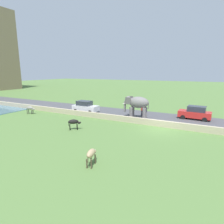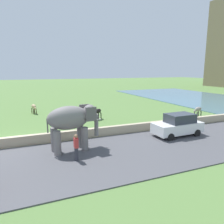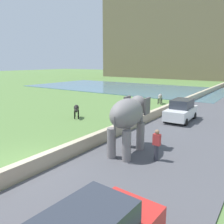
% 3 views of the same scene
% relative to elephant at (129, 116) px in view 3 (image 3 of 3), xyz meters
% --- Properties ---
extents(ground_plane, '(220.00, 220.00, 0.00)m').
position_rel_elephant_xyz_m(ground_plane, '(-3.40, -4.03, -2.04)').
color(ground_plane, '#567A3D').
extents(road_surface, '(7.00, 120.00, 0.06)m').
position_rel_elephant_xyz_m(road_surface, '(1.60, 15.97, -2.01)').
color(road_surface, '#4C4C51').
rests_on(road_surface, ground).
extents(barrier_wall, '(0.40, 110.00, 0.73)m').
position_rel_elephant_xyz_m(barrier_wall, '(-2.20, 13.97, -1.67)').
color(barrier_wall, tan).
rests_on(barrier_wall, ground).
extents(lake, '(36.00, 18.00, 0.08)m').
position_rel_elephant_xyz_m(lake, '(-17.40, 27.24, -2.00)').
color(lake, slate).
rests_on(lake, ground).
extents(hill_distant, '(64.00, 28.00, 26.32)m').
position_rel_elephant_xyz_m(hill_distant, '(-9.40, 66.89, 11.13)').
color(hill_distant, '#75664C').
rests_on(hill_distant, ground).
extents(elephant, '(1.66, 3.53, 2.99)m').
position_rel_elephant_xyz_m(elephant, '(0.00, 0.00, 0.00)').
color(elephant, slate).
rests_on(elephant, ground).
extents(person_beside_elephant, '(0.36, 0.22, 1.63)m').
position_rel_elephant_xyz_m(person_beside_elephant, '(1.70, -0.17, -1.16)').
color(person_beside_elephant, '#33333D').
rests_on(person_beside_elephant, ground).
extents(car_white, '(1.89, 4.05, 1.80)m').
position_rel_elephant_xyz_m(car_white, '(0.02, 8.40, -1.14)').
color(car_white, white).
rests_on(car_white, ground).
extents(cow_black, '(1.17, 1.26, 1.15)m').
position_rel_elephant_xyz_m(cow_black, '(-7.79, 4.27, -1.20)').
color(cow_black, black).
rests_on(cow_black, ground).
extents(cow_grey, '(0.70, 1.42, 1.15)m').
position_rel_elephant_xyz_m(cow_grey, '(-4.69, 15.03, -1.20)').
color(cow_grey, gray).
rests_on(cow_grey, ground).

